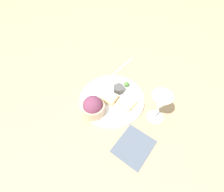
% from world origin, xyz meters
% --- Properties ---
extents(ground_plane, '(4.00, 4.00, 0.00)m').
position_xyz_m(ground_plane, '(0.00, 0.00, 0.00)').
color(ground_plane, tan).
extents(dinner_plate, '(0.32, 0.32, 0.01)m').
position_xyz_m(dinner_plate, '(0.00, 0.00, 0.01)').
color(dinner_plate, white).
rests_on(dinner_plate, ground_plane).
extents(salad_bowl, '(0.11, 0.11, 0.10)m').
position_xyz_m(salad_bowl, '(-0.07, -0.10, 0.06)').
color(salad_bowl, tan).
rests_on(salad_bowl, dinner_plate).
extents(sauce_ramekin, '(0.05, 0.05, 0.04)m').
position_xyz_m(sauce_ramekin, '(0.02, 0.05, 0.03)').
color(sauce_ramekin, '#4C4C4C').
rests_on(sauce_ramekin, dinner_plate).
extents(cheese_toast_near, '(0.10, 0.09, 0.03)m').
position_xyz_m(cheese_toast_near, '(0.08, -0.02, 0.03)').
color(cheese_toast_near, '#D1B27F').
rests_on(cheese_toast_near, dinner_plate).
extents(cheese_toast_far, '(0.10, 0.09, 0.03)m').
position_xyz_m(cheese_toast_far, '(-0.01, -0.01, 0.03)').
color(cheese_toast_far, '#D1B27F').
rests_on(cheese_toast_far, dinner_plate).
extents(wine_glass, '(0.09, 0.09, 0.16)m').
position_xyz_m(wine_glass, '(0.22, -0.05, 0.11)').
color(wine_glass, silver).
rests_on(wine_glass, ground_plane).
extents(garnish, '(0.03, 0.03, 0.03)m').
position_xyz_m(garnish, '(0.06, 0.10, 0.03)').
color(garnish, '#477533').
rests_on(garnish, dinner_plate).
extents(napkin, '(0.19, 0.20, 0.01)m').
position_xyz_m(napkin, '(0.14, -0.22, 0.00)').
color(napkin, '#4C5666').
rests_on(napkin, ground_plane).
extents(fork, '(0.10, 0.17, 0.01)m').
position_xyz_m(fork, '(0.01, 0.26, 0.00)').
color(fork, silver).
rests_on(fork, ground_plane).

